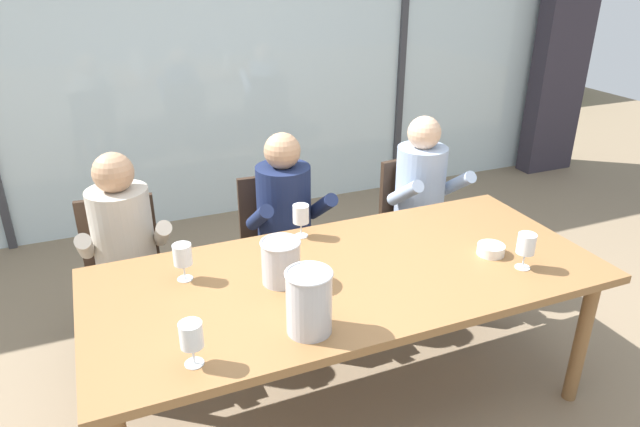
# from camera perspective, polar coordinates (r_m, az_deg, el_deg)

# --- Properties ---
(ground) EXTENTS (14.00, 14.00, 0.00)m
(ground) POSITION_cam_1_polar(r_m,az_deg,el_deg) (3.83, -3.78, -8.70)
(ground) COLOR #847056
(window_glass_panel) EXTENTS (7.55, 0.03, 2.60)m
(window_glass_panel) POSITION_cam_1_polar(r_m,az_deg,el_deg) (4.76, -10.53, 14.57)
(window_glass_panel) COLOR silver
(window_glass_panel) RESTS_ON ground
(window_mullion_right) EXTENTS (0.06, 0.06, 2.60)m
(window_mullion_right) POSITION_cam_1_polar(r_m,az_deg,el_deg) (5.36, 8.19, 15.81)
(window_mullion_right) COLOR #38383D
(window_mullion_right) RESTS_ON ground
(hillside_vineyard) EXTENTS (13.55, 2.40, 1.77)m
(hillside_vineyard) POSITION_cam_1_polar(r_m,az_deg,el_deg) (8.59, -16.28, 15.53)
(hillside_vineyard) COLOR #386633
(hillside_vineyard) RESTS_ON ground
(curtain_heavy_drape) EXTENTS (0.56, 0.20, 2.60)m
(curtain_heavy_drape) POSITION_cam_1_polar(r_m,az_deg,el_deg) (6.29, 23.22, 15.43)
(curtain_heavy_drape) COLOR #332D38
(curtain_heavy_drape) RESTS_ON ground
(dining_table) EXTENTS (2.35, 1.04, 0.76)m
(dining_table) POSITION_cam_1_polar(r_m,az_deg,el_deg) (2.67, 2.90, -7.16)
(dining_table) COLOR olive
(dining_table) RESTS_ON ground
(chair_near_curtain) EXTENTS (0.48, 0.48, 0.87)m
(chair_near_curtain) POSITION_cam_1_polar(r_m,az_deg,el_deg) (3.40, -19.17, -4.82)
(chair_near_curtain) COLOR #332319
(chair_near_curtain) RESTS_ON ground
(chair_left_of_center) EXTENTS (0.47, 0.47, 0.87)m
(chair_left_of_center) POSITION_cam_1_polar(r_m,az_deg,el_deg) (3.53, -4.32, -2.27)
(chair_left_of_center) COLOR #332319
(chair_left_of_center) RESTS_ON ground
(chair_center) EXTENTS (0.49, 0.49, 0.87)m
(chair_center) POSITION_cam_1_polar(r_m,az_deg,el_deg) (3.88, 9.46, 0.01)
(chair_center) COLOR #332319
(chair_center) RESTS_ON ground
(person_beige_jumper) EXTENTS (0.46, 0.61, 1.19)m
(person_beige_jumper) POSITION_cam_1_polar(r_m,az_deg,el_deg) (3.17, -18.85, -3.44)
(person_beige_jumper) COLOR #B7AD9E
(person_beige_jumper) RESTS_ON ground
(person_navy_polo) EXTENTS (0.47, 0.62, 1.19)m
(person_navy_polo) POSITION_cam_1_polar(r_m,az_deg,el_deg) (3.32, -3.15, -0.78)
(person_navy_polo) COLOR #192347
(person_navy_polo) RESTS_ON ground
(person_pale_blue_shirt) EXTENTS (0.47, 0.61, 1.19)m
(person_pale_blue_shirt) POSITION_cam_1_polar(r_m,az_deg,el_deg) (3.70, 10.56, 1.60)
(person_pale_blue_shirt) COLOR #9EB2D1
(person_pale_blue_shirt) RESTS_ON ground
(ice_bucket_primary) EXTENTS (0.19, 0.19, 0.26)m
(ice_bucket_primary) POSITION_cam_1_polar(r_m,az_deg,el_deg) (2.19, -1.11, -8.76)
(ice_bucket_primary) COLOR #B7B7BC
(ice_bucket_primary) RESTS_ON dining_table
(ice_bucket_secondary) EXTENTS (0.18, 0.18, 0.20)m
(ice_bucket_secondary) POSITION_cam_1_polar(r_m,az_deg,el_deg) (2.52, -3.93, -4.75)
(ice_bucket_secondary) COLOR #B7B7BC
(ice_bucket_secondary) RESTS_ON dining_table
(tasting_bowl) EXTENTS (0.13, 0.13, 0.05)m
(tasting_bowl) POSITION_cam_1_polar(r_m,az_deg,el_deg) (2.89, 16.72, -3.48)
(tasting_bowl) COLOR silver
(tasting_bowl) RESTS_ON dining_table
(wine_glass_by_left_taster) EXTENTS (0.08, 0.08, 0.17)m
(wine_glass_by_left_taster) POSITION_cam_1_polar(r_m,az_deg,el_deg) (2.08, -12.74, -11.94)
(wine_glass_by_left_taster) COLOR silver
(wine_glass_by_left_taster) RESTS_ON dining_table
(wine_glass_near_bucket) EXTENTS (0.08, 0.08, 0.17)m
(wine_glass_near_bucket) POSITION_cam_1_polar(r_m,az_deg,el_deg) (2.59, -13.58, -4.17)
(wine_glass_near_bucket) COLOR silver
(wine_glass_near_bucket) RESTS_ON dining_table
(wine_glass_center_pour) EXTENTS (0.08, 0.08, 0.17)m
(wine_glass_center_pour) POSITION_cam_1_polar(r_m,az_deg,el_deg) (2.90, -1.93, -0.12)
(wine_glass_center_pour) COLOR silver
(wine_glass_center_pour) RESTS_ON dining_table
(wine_glass_by_right_taster) EXTENTS (0.08, 0.08, 0.17)m
(wine_glass_by_right_taster) POSITION_cam_1_polar(r_m,az_deg,el_deg) (2.78, 19.92, -3.01)
(wine_glass_by_right_taster) COLOR silver
(wine_glass_by_right_taster) RESTS_ON dining_table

